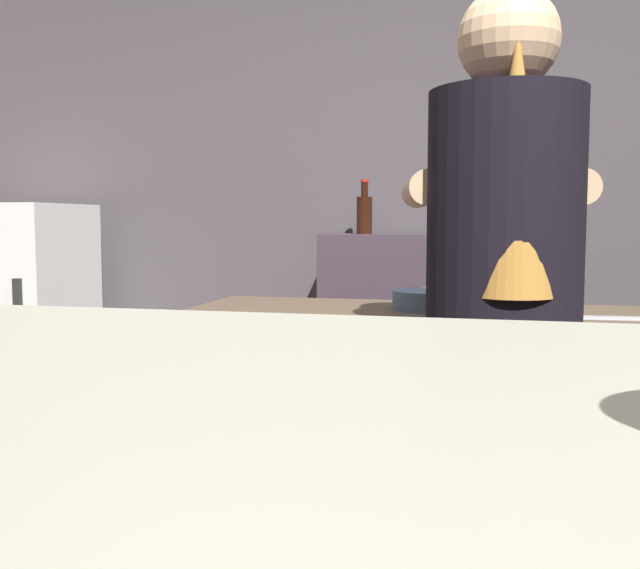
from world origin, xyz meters
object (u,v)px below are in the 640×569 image
Objects in this scene: mini_fridge at (20,331)px; chefs_knife at (607,318)px; bottle_olive_oil at (364,213)px; mixing_bowl at (427,300)px; bartender at (503,310)px; bottle_vinegar at (461,211)px.

mini_fridge is 2.76m from chefs_knife.
mixing_bowl is at bearing -71.08° from bottle_olive_oil.
mini_fridge reaches higher than mixing_bowl.
mixing_bowl is at bearing 12.39° from bartender.
chefs_knife is 1.53m from bottle_olive_oil.
bartender is 1.75m from bottle_olive_oil.
chefs_knife is at bearing -69.21° from bottle_vinegar.
mixing_bowl is at bearing -93.15° from bottle_vinegar.
bottle_vinegar is at bearing 86.85° from mixing_bowl.
chefs_knife is (2.55, -1.02, 0.28)m from mini_fridge.
mixing_bowl is 0.87× the size of chefs_knife.
bottle_vinegar reaches higher than chefs_knife.
bottle_vinegar is 1.06× the size of bottle_olive_oil.
bottle_vinegar is (0.06, 1.03, 0.28)m from mixing_bowl.
bartender is 0.56m from mixing_bowl.
bartender is at bearing -84.36° from bottle_vinegar.
bartender is 6.69× the size of bottle_olive_oil.
bartender is 6.33× the size of bottle_vinegar.
mixing_bowl reaches higher than chefs_knife.
mini_fridge is 5.97× the size of mixing_bowl.
mini_fridge is 1.79m from bottle_olive_oil.
bottle_vinegar is (2.12, 0.11, 0.58)m from mini_fridge.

